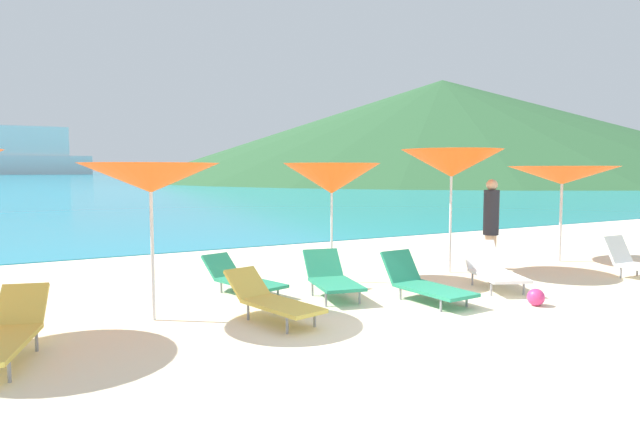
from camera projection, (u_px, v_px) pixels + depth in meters
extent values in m
cube|color=beige|center=(213.00, 247.00, 15.17)|extent=(50.00, 100.00, 0.30)
cube|color=teal|center=(35.00, 175.00, 206.22)|extent=(650.00, 440.00, 0.02)
cone|color=#2D5B33|center=(442.00, 130.00, 109.48)|extent=(119.32, 119.32, 19.78)
cylinder|color=silver|center=(152.00, 246.00, 7.20)|extent=(0.04, 0.04, 1.99)
cone|color=#EF5614|center=(151.00, 178.00, 7.13)|extent=(1.84, 1.84, 0.39)
sphere|color=silver|center=(150.00, 168.00, 7.12)|extent=(0.07, 0.07, 0.07)
cylinder|color=silver|center=(332.00, 227.00, 9.71)|extent=(0.04, 0.04, 1.98)
cone|color=#EF5614|center=(332.00, 178.00, 9.64)|extent=(1.80, 1.80, 0.54)
sphere|color=silver|center=(332.00, 169.00, 9.62)|extent=(0.07, 0.07, 0.07)
cylinder|color=silver|center=(451.00, 215.00, 10.56)|extent=(0.05, 0.05, 2.26)
cone|color=#EF5614|center=(452.00, 163.00, 10.48)|extent=(1.99, 1.99, 0.53)
sphere|color=silver|center=(452.00, 155.00, 10.46)|extent=(0.07, 0.07, 0.07)
cylinder|color=silver|center=(561.00, 216.00, 11.87)|extent=(0.06, 0.06, 1.98)
cone|color=#EF5614|center=(562.00, 175.00, 11.80)|extent=(2.30, 2.30, 0.39)
sphere|color=silver|center=(562.00, 169.00, 11.79)|extent=(0.07, 0.07, 0.07)
cube|color=white|center=(618.00, 250.00, 10.39)|extent=(0.55, 0.32, 0.52)
cylinder|color=gray|center=(621.00, 273.00, 10.09)|extent=(0.04, 0.04, 0.20)
cylinder|color=gray|center=(637.00, 270.00, 10.31)|extent=(0.04, 0.04, 0.20)
cube|color=#268C66|center=(336.00, 284.00, 8.35)|extent=(0.82, 1.13, 0.05)
cube|color=#268C66|center=(323.00, 264.00, 9.00)|extent=(0.66, 0.51, 0.44)
cylinder|color=gray|center=(326.00, 299.00, 7.99)|extent=(0.04, 0.04, 0.23)
cylinder|color=gray|center=(360.00, 296.00, 8.15)|extent=(0.04, 0.04, 0.23)
cylinder|color=gray|center=(312.00, 289.00, 8.68)|extent=(0.04, 0.04, 0.23)
cylinder|color=gray|center=(344.00, 287.00, 8.83)|extent=(0.04, 0.04, 0.23)
cube|color=#D8BF4C|center=(283.00, 306.00, 7.08)|extent=(0.79, 1.28, 0.05)
cube|color=#D8BF4C|center=(247.00, 283.00, 7.66)|extent=(0.59, 0.56, 0.38)
cylinder|color=gray|center=(287.00, 325.00, 6.67)|extent=(0.04, 0.04, 0.21)
cylinder|color=gray|center=(315.00, 318.00, 6.97)|extent=(0.04, 0.04, 0.21)
cylinder|color=gray|center=(248.00, 312.00, 7.28)|extent=(0.04, 0.04, 0.21)
cylinder|color=gray|center=(275.00, 306.00, 7.58)|extent=(0.04, 0.04, 0.21)
cube|color=white|center=(498.00, 276.00, 9.04)|extent=(1.03, 1.30, 0.05)
cube|color=white|center=(481.00, 255.00, 9.77)|extent=(0.71, 0.61, 0.49)
cylinder|color=gray|center=(491.00, 289.00, 8.67)|extent=(0.04, 0.04, 0.23)
cylinder|color=gray|center=(524.00, 288.00, 8.72)|extent=(0.04, 0.04, 0.23)
cylinder|color=gray|center=(472.00, 279.00, 9.47)|extent=(0.04, 0.04, 0.23)
cylinder|color=gray|center=(502.00, 278.00, 9.52)|extent=(0.04, 0.04, 0.23)
cube|color=#D8BF4C|center=(22.00, 305.00, 6.28)|extent=(0.60, 0.52, 0.44)
cylinder|color=gray|center=(9.00, 371.00, 5.14)|extent=(0.04, 0.04, 0.22)
cylinder|color=gray|center=(37.00, 341.00, 6.03)|extent=(0.04, 0.04, 0.22)
cube|color=#268C66|center=(435.00, 290.00, 8.17)|extent=(0.69, 1.28, 0.05)
cube|color=#268C66|center=(401.00, 267.00, 8.80)|extent=(0.60, 0.39, 0.50)
cylinder|color=gray|center=(441.00, 305.00, 7.70)|extent=(0.04, 0.04, 0.18)
cylinder|color=gray|center=(467.00, 301.00, 7.98)|extent=(0.04, 0.04, 0.18)
cylinder|color=gray|center=(400.00, 294.00, 8.43)|extent=(0.04, 0.04, 0.18)
cylinder|color=gray|center=(425.00, 290.00, 8.71)|extent=(0.04, 0.04, 0.18)
cube|color=#268C66|center=(251.00, 283.00, 8.70)|extent=(0.87, 1.36, 0.05)
cube|color=#268C66|center=(221.00, 266.00, 9.27)|extent=(0.61, 0.55, 0.38)
cylinder|color=gray|center=(255.00, 296.00, 8.27)|extent=(0.04, 0.04, 0.18)
cylinder|color=gray|center=(278.00, 292.00, 8.59)|extent=(0.04, 0.04, 0.18)
cylinder|color=gray|center=(221.00, 288.00, 8.89)|extent=(0.04, 0.04, 0.18)
cylinder|color=gray|center=(244.00, 283.00, 9.21)|extent=(0.04, 0.04, 0.18)
cylinder|color=#DBAA84|center=(490.00, 252.00, 11.00)|extent=(0.23, 0.23, 0.69)
cylinder|color=#26262D|center=(491.00, 212.00, 10.94)|extent=(0.31, 0.31, 0.90)
sphere|color=#DBAA84|center=(492.00, 185.00, 10.89)|extent=(0.23, 0.23, 0.23)
sphere|color=#D83372|center=(536.00, 297.00, 8.04)|extent=(0.25, 0.25, 0.25)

